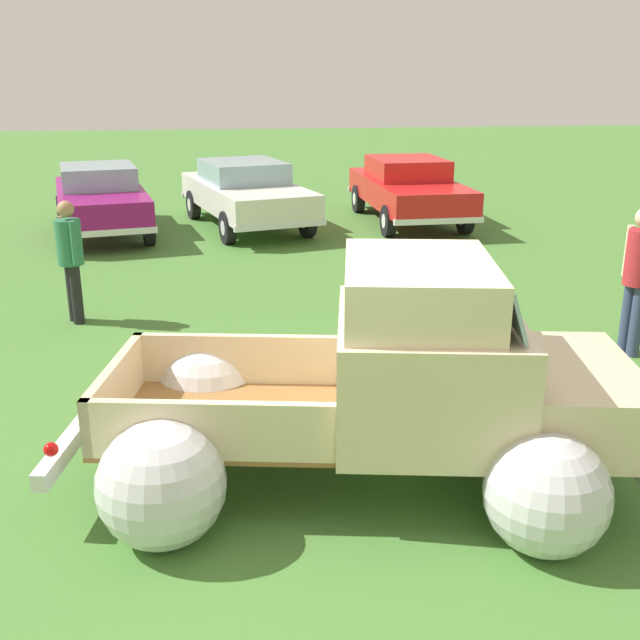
{
  "coord_description": "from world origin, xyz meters",
  "views": [
    {
      "loc": [
        -0.97,
        -5.63,
        3.33
      ],
      "look_at": [
        0.0,
        1.72,
        0.86
      ],
      "focal_mm": 42.28,
      "sensor_mm": 36.0,
      "label": 1
    }
  ],
  "objects_px": {
    "spectator_0": "(70,254)",
    "spectator_1": "(638,272)",
    "show_car_0": "(100,197)",
    "show_car_2": "(408,188)",
    "vintage_pickup_truck": "(394,397)",
    "show_car_1": "(246,191)"
  },
  "relations": [
    {
      "from": "spectator_0",
      "to": "spectator_1",
      "type": "relative_size",
      "value": 0.93
    },
    {
      "from": "spectator_0",
      "to": "show_car_1",
      "type": "bearing_deg",
      "value": 39.6
    },
    {
      "from": "show_car_1",
      "to": "show_car_2",
      "type": "xyz_separation_m",
      "value": [
        3.67,
        0.1,
        -0.0
      ]
    },
    {
      "from": "show_car_2",
      "to": "spectator_0",
      "type": "xyz_separation_m",
      "value": [
        -6.27,
        -6.44,
        0.17
      ]
    },
    {
      "from": "show_car_0",
      "to": "spectator_1",
      "type": "bearing_deg",
      "value": 30.86
    },
    {
      "from": "show_car_0",
      "to": "spectator_0",
      "type": "distance_m",
      "value": 5.99
    },
    {
      "from": "vintage_pickup_truck",
      "to": "show_car_1",
      "type": "distance_m",
      "value": 11.07
    },
    {
      "from": "show_car_1",
      "to": "show_car_2",
      "type": "height_order",
      "value": "same"
    },
    {
      "from": "spectator_0",
      "to": "spectator_1",
      "type": "xyz_separation_m",
      "value": [
        6.94,
        -2.16,
        0.08
      ]
    },
    {
      "from": "vintage_pickup_truck",
      "to": "spectator_1",
      "type": "xyz_separation_m",
      "value": [
        3.54,
        2.54,
        0.28
      ]
    },
    {
      "from": "vintage_pickup_truck",
      "to": "show_car_1",
      "type": "bearing_deg",
      "value": 104.04
    },
    {
      "from": "vintage_pickup_truck",
      "to": "spectator_0",
      "type": "distance_m",
      "value": 5.81
    },
    {
      "from": "vintage_pickup_truck",
      "to": "spectator_1",
      "type": "relative_size",
      "value": 2.69
    },
    {
      "from": "show_car_2",
      "to": "spectator_1",
      "type": "relative_size",
      "value": 2.54
    },
    {
      "from": "show_car_2",
      "to": "spectator_1",
      "type": "bearing_deg",
      "value": 2.29
    },
    {
      "from": "show_car_0",
      "to": "spectator_1",
      "type": "height_order",
      "value": "spectator_1"
    },
    {
      "from": "show_car_2",
      "to": "show_car_1",
      "type": "bearing_deg",
      "value": -90.6
    },
    {
      "from": "spectator_0",
      "to": "vintage_pickup_truck",
      "type": "bearing_deg",
      "value": -82.28
    },
    {
      "from": "vintage_pickup_truck",
      "to": "show_car_2",
      "type": "height_order",
      "value": "vintage_pickup_truck"
    },
    {
      "from": "show_car_0",
      "to": "show_car_2",
      "type": "xyz_separation_m",
      "value": [
        6.72,
        0.47,
        0.0
      ]
    },
    {
      "from": "show_car_0",
      "to": "show_car_2",
      "type": "distance_m",
      "value": 6.74
    },
    {
      "from": "show_car_1",
      "to": "spectator_0",
      "type": "xyz_separation_m",
      "value": [
        -2.6,
        -6.34,
        0.17
      ]
    }
  ]
}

